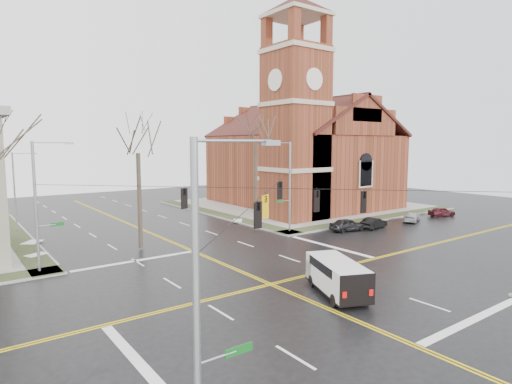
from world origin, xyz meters
TOP-DOWN VIEW (x-y plane):
  - ground at (0.00, 0.00)m, footprint 120.00×120.00m
  - sidewalks at (0.00, 0.00)m, footprint 80.00×80.00m
  - road_markings at (0.00, 0.00)m, footprint 100.00×100.00m
  - church at (24.76, 24.78)m, footprint 24.28×27.48m
  - signal_pole_ne at (11.32, 11.50)m, footprint 2.75×0.22m
  - signal_pole_nw at (-11.32, 11.50)m, footprint 2.75×0.22m
  - signal_pole_sw at (-11.32, -11.50)m, footprint 2.75×0.22m
  - span_wires at (0.00, 0.00)m, footprint 23.02×23.02m
  - traffic_signals at (-0.00, -0.67)m, footprint 8.21×8.26m
  - streetlight_north_a at (-10.65, 28.00)m, footprint 2.30×0.20m
  - cargo_van at (2.12, -3.60)m, footprint 3.99×5.70m
  - parked_car_a at (16.82, 8.52)m, footprint 4.08×2.26m
  - parked_car_b at (20.03, 7.75)m, footprint 3.76×1.75m
  - parked_car_c at (26.86, 7.78)m, footprint 3.99×2.84m
  - parked_car_d at (33.08, 7.70)m, footprint 3.68×2.32m
  - tree_nw_near at (-3.28, 13.73)m, footprint 4.00×4.00m
  - tree_ne at (9.05, 14.01)m, footprint 4.00×4.00m

SIDE VIEW (x-z plane):
  - ground at x=0.00m, z-range 0.00..0.00m
  - road_markings at x=0.00m, z-range 0.00..0.01m
  - sidewalks at x=0.00m, z-range -0.01..0.16m
  - parked_car_c at x=26.86m, z-range 0.00..1.07m
  - parked_car_d at x=33.08m, z-range 0.00..1.17m
  - parked_car_b at x=20.03m, z-range 0.00..1.19m
  - parked_car_a at x=16.82m, z-range 0.00..1.31m
  - cargo_van at x=2.12m, z-range 0.19..2.22m
  - streetlight_north_a at x=-10.65m, z-range 0.47..8.47m
  - signal_pole_ne at x=11.32m, z-range 0.45..9.45m
  - signal_pole_nw at x=-11.32m, z-range 0.45..9.45m
  - signal_pole_sw at x=-11.32m, z-range 0.45..9.45m
  - traffic_signals at x=0.00m, z-range 4.80..6.10m
  - span_wires at x=0.00m, z-range 6.18..6.22m
  - church at x=24.76m, z-range -5.32..22.18m
  - tree_nw_near at x=-3.28m, z-range 2.69..14.76m
  - tree_ne at x=9.05m, z-range 2.91..15.99m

